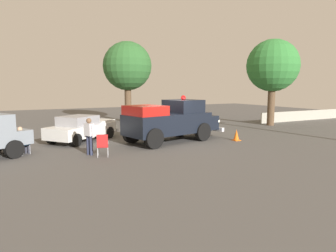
% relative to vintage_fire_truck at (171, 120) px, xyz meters
% --- Properties ---
extents(ground_plane, '(60.00, 60.00, 0.00)m').
position_rel_vintage_fire_truck_xyz_m(ground_plane, '(-0.39, -0.44, -1.20)').
color(ground_plane, '#514F4C').
extents(vintage_fire_truck, '(6.28, 3.46, 2.59)m').
position_rel_vintage_fire_truck_xyz_m(vintage_fire_truck, '(0.00, 0.00, 0.00)').
color(vintage_fire_truck, black).
rests_on(vintage_fire_truck, ground).
extents(classic_hot_rod, '(4.57, 4.15, 1.46)m').
position_rel_vintage_fire_truck_xyz_m(classic_hot_rod, '(-4.39, 2.56, -0.45)').
color(classic_hot_rod, black).
rests_on(classic_hot_rod, ground).
extents(lawn_chair_near_truck, '(0.69, 0.69, 1.02)m').
position_rel_vintage_fire_truck_xyz_m(lawn_chair_near_truck, '(-7.68, 0.12, -0.61)').
color(lawn_chair_near_truck, '#B7BABF').
rests_on(lawn_chair_near_truck, ground).
extents(lawn_chair_by_car, '(0.62, 0.62, 1.02)m').
position_rel_vintage_fire_truck_xyz_m(lawn_chair_by_car, '(-4.48, -2.00, -0.61)').
color(lawn_chair_by_car, '#B7BABF').
rests_on(lawn_chair_by_car, ground).
extents(lawn_chair_spare, '(0.60, 0.59, 1.02)m').
position_rel_vintage_fire_truck_xyz_m(lawn_chair_spare, '(1.60, 3.47, -0.61)').
color(lawn_chair_spare, '#B7BABF').
rests_on(lawn_chair_spare, ground).
extents(spectator_seated, '(0.65, 0.62, 1.29)m').
position_rel_vintage_fire_truck_xyz_m(spectator_seated, '(-7.58, 0.20, -0.50)').
color(spectator_seated, '#383842').
rests_on(spectator_seated, ground).
extents(spectator_standing, '(0.41, 0.62, 1.68)m').
position_rel_vintage_fire_truck_xyz_m(spectator_standing, '(-4.88, -1.29, -0.23)').
color(spectator_standing, '#2D334C').
rests_on(spectator_standing, ground).
extents(oak_tree_left, '(4.19, 4.19, 6.96)m').
position_rel_vintage_fire_truck_xyz_m(oak_tree_left, '(1.18, 10.23, 3.62)').
color(oak_tree_left, brown).
rests_on(oak_tree_left, ground).
extents(oak_tree_right, '(4.08, 4.08, 6.78)m').
position_rel_vintage_fire_truck_xyz_m(oak_tree_right, '(10.50, 2.69, 3.50)').
color(oak_tree_right, brown).
rests_on(oak_tree_right, ground).
extents(traffic_cone, '(0.40, 0.40, 0.64)m').
position_rel_vintage_fire_truck_xyz_m(traffic_cone, '(3.46, -1.49, -0.89)').
color(traffic_cone, orange).
rests_on(traffic_cone, ground).
extents(background_fence, '(12.38, 0.12, 0.90)m').
position_rel_vintage_fire_truck_xyz_m(background_fence, '(16.88, 3.89, -0.75)').
color(background_fence, '#A8A393').
rests_on(background_fence, ground).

